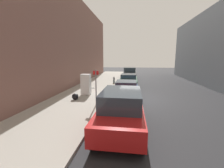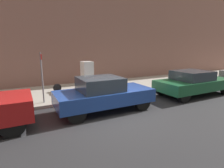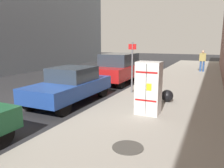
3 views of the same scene
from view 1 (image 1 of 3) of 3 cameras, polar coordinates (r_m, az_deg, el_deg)
The scene contains 12 objects.
ground_plane at distance 11.93m, azimuth 9.42°, elevation -5.60°, with size 80.00×80.00×0.00m, color #28282B.
sidewalk_slab at distance 12.57m, azimuth -11.00°, elevation -4.50°, with size 4.40×44.00×0.15m, color #9E998E.
building_facade_near at distance 13.69m, azimuth -24.96°, elevation 16.69°, with size 1.95×39.60×9.98m, color #7F564C.
discarded_refrigerator at distance 12.61m, azimuth -9.88°, elevation -0.12°, with size 0.76×0.59×1.70m.
manhole_cover at distance 15.18m, azimuth -7.86°, elevation -1.61°, with size 0.70×0.70×0.02m, color #47443F.
street_sign_post at distance 9.62m, azimuth -6.13°, elevation -0.44°, with size 0.36×0.07×2.29m.
fire_hydrant at distance 18.21m, azimuth 0.73°, elevation 1.61°, with size 0.22×0.22×0.76m.
trash_bag at distance 11.25m, azimuth -13.85°, elevation -4.67°, with size 0.47×0.47×0.47m, color black.
parked_suv_red at distance 6.73m, azimuth 3.52°, elevation -9.60°, with size 1.89×4.56×1.76m.
parked_hatchback_blue at distance 11.61m, azimuth 5.45°, elevation -2.21°, with size 1.73×4.06×1.44m.
parked_sedan_green at distance 17.11m, azimuth 6.30°, elevation 1.62°, with size 1.88×4.55×1.39m.
parked_suv_gray at distance 23.12m, azimuth 6.77°, elevation 4.24°, with size 1.94×4.41×1.77m.
Camera 1 is at (-0.35, -11.50, 3.15)m, focal length 24.00 mm.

